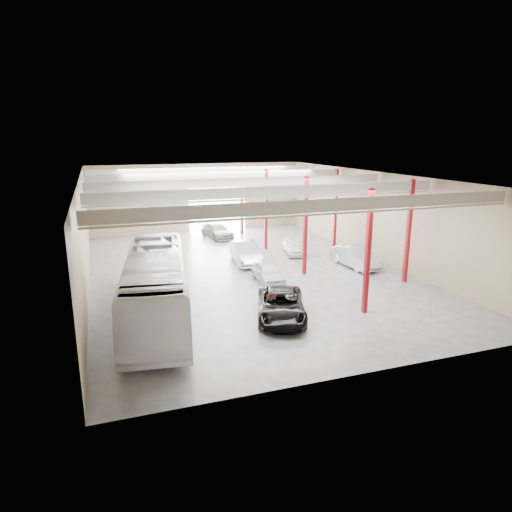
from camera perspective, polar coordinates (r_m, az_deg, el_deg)
depot_shell at (r=33.23m, az=-1.35°, el=6.59°), size 22.12×32.12×7.06m
coach_bus at (r=25.25m, az=-12.39°, el=-3.62°), size 5.02×13.66×3.72m
black_sedan at (r=24.98m, az=3.18°, el=-6.16°), size 4.23×6.00×1.52m
car_row_a at (r=31.09m, az=1.54°, el=-2.09°), size 1.86×4.08×1.36m
car_row_b at (r=35.80m, az=-1.32°, el=0.42°), size 2.22×5.19×1.66m
car_row_c at (r=45.08m, az=-4.90°, el=3.15°), size 2.74×5.01×1.38m
car_right_near at (r=35.58m, az=12.29°, el=-0.08°), size 2.06×4.93×1.58m
car_right_far at (r=38.81m, az=4.81°, el=1.25°), size 2.41×4.21×1.35m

